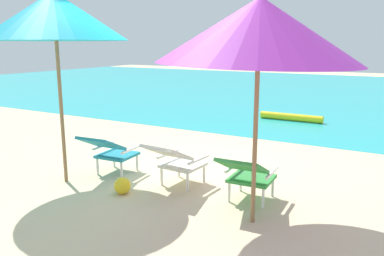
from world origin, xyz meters
TOP-DOWN VIEW (x-y plane):
  - ground_plane at (0.00, 4.00)m, footprint 40.00×40.00m
  - ocean_band at (0.00, 11.98)m, footprint 40.00×18.00m
  - swim_buoy at (0.05, 5.25)m, footprint 1.60×0.18m
  - lounge_chair_left at (-1.09, -0.33)m, footprint 0.60×0.91m
  - lounge_chair_center at (0.02, -0.26)m, footprint 0.59×0.91m
  - lounge_chair_right at (1.09, -0.31)m, footprint 0.58×0.90m
  - beach_umbrella_left at (-1.49, -0.84)m, footprint 2.61×2.61m
  - beach_umbrella_right at (1.34, -0.74)m, footprint 2.73×2.72m
  - beach_ball at (-0.47, -0.81)m, footprint 0.22×0.22m

SIDE VIEW (x-z plane):
  - ground_plane at x=0.00m, z-range 0.00..0.00m
  - ocean_band at x=0.00m, z-range 0.00..0.01m
  - swim_buoy at x=0.05m, z-range 0.01..0.19m
  - beach_ball at x=-0.47m, z-range 0.00..0.22m
  - lounge_chair_left at x=-1.09m, z-range 0.06..0.75m
  - lounge_chair_center at x=0.02m, z-range 0.06..0.75m
  - lounge_chair_right at x=1.09m, z-range 0.06..0.75m
  - beach_umbrella_right at x=1.34m, z-range 0.86..3.30m
  - beach_umbrella_left at x=-1.49m, z-range 0.99..3.63m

